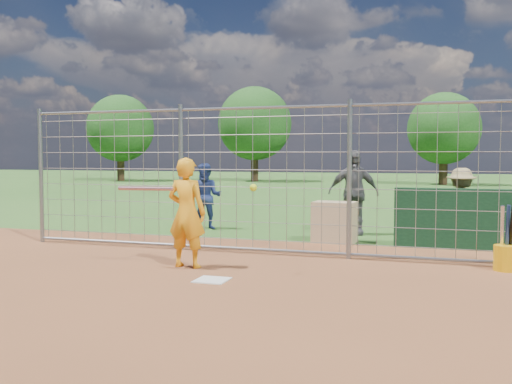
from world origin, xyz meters
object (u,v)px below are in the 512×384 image
(bystander_a, at_px, (206,196))
(bystander_b, at_px, (353,192))
(batter, at_px, (187,213))
(bystander_c, at_px, (461,207))
(bucket_with_bats, at_px, (506,254))
(equipment_bin, at_px, (334,222))

(bystander_a, height_order, bystander_b, bystander_b)
(bystander_a, bearing_deg, batter, -80.29)
(batter, xyz_separation_m, bystander_c, (4.01, 3.56, -0.10))
(bystander_a, distance_m, bucket_with_bats, 6.83)
(bystander_b, bearing_deg, bystander_a, 173.32)
(bucket_with_bats, bearing_deg, bystander_c, 103.23)
(bystander_a, bearing_deg, bystander_c, -17.13)
(bystander_a, distance_m, bystander_b, 3.37)
(bystander_c, xyz_separation_m, equipment_bin, (-2.33, -0.44, -0.33))
(batter, height_order, bystander_c, batter)
(batter, xyz_separation_m, bucket_with_bats, (4.56, 1.20, -0.59))
(batter, bearing_deg, bystander_c, -136.40)
(bystander_c, relative_size, bucket_with_bats, 1.50)
(bystander_a, height_order, equipment_bin, bystander_a)
(bystander_b, height_order, equipment_bin, bystander_b)
(batter, xyz_separation_m, equipment_bin, (1.68, 3.13, -0.43))
(bystander_b, xyz_separation_m, equipment_bin, (-0.17, -1.29, -0.51))
(bystander_b, height_order, bucket_with_bats, bystander_b)
(bystander_b, bearing_deg, bucket_with_bats, -58.72)
(batter, distance_m, bystander_a, 4.55)
(batter, height_order, equipment_bin, batter)
(bystander_c, bearing_deg, bucket_with_bats, 96.71)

